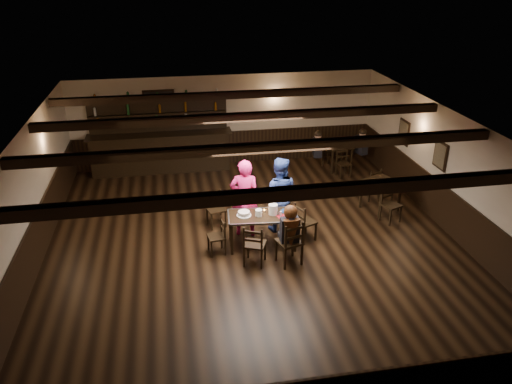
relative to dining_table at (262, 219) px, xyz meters
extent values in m
plane|color=black|center=(-0.16, 0.11, -0.66)|extent=(10.00, 10.00, 0.00)
cube|color=beige|center=(-0.16, 5.11, 0.69)|extent=(9.00, 0.02, 2.70)
cube|color=beige|center=(-0.16, -4.89, 0.69)|extent=(9.00, 0.02, 2.70)
cube|color=beige|center=(-4.66, 0.11, 0.69)|extent=(0.02, 10.00, 2.70)
cube|color=beige|center=(4.34, 0.11, 0.69)|extent=(0.02, 10.00, 2.70)
cube|color=silver|center=(-0.16, 0.11, 2.04)|extent=(9.00, 10.00, 0.02)
cube|color=black|center=(-0.16, 5.08, -0.16)|extent=(9.00, 0.04, 1.00)
cube|color=black|center=(-4.63, 0.11, -0.16)|extent=(0.04, 10.00, 1.00)
cube|color=black|center=(4.31, 0.11, -0.16)|extent=(0.04, 10.00, 1.00)
cube|color=black|center=(-2.06, 5.08, 1.19)|extent=(0.90, 0.03, 1.00)
cube|color=black|center=(-2.06, 5.06, 1.19)|extent=(0.80, 0.02, 0.90)
cube|color=black|center=(4.31, 0.61, 0.94)|extent=(0.03, 0.55, 0.65)
cube|color=#72664C|center=(4.29, 0.61, 0.94)|extent=(0.02, 0.45, 0.55)
cube|color=black|center=(4.31, 2.51, 0.89)|extent=(0.03, 0.55, 0.65)
cube|color=#72664C|center=(4.29, 2.51, 0.89)|extent=(0.02, 0.45, 0.55)
cube|color=black|center=(-0.16, -2.89, 1.94)|extent=(8.90, 0.18, 0.18)
cube|color=black|center=(-0.16, -0.89, 1.94)|extent=(8.90, 0.18, 0.18)
cube|color=black|center=(-0.16, 1.11, 1.94)|extent=(8.90, 0.18, 0.18)
cube|color=black|center=(-0.16, 3.11, 1.94)|extent=(8.90, 0.18, 0.18)
cube|color=black|center=(-0.70, -0.25, -0.31)|extent=(0.06, 0.06, 0.71)
cube|color=black|center=(-0.65, 0.36, -0.31)|extent=(0.06, 0.06, 0.71)
cube|color=black|center=(0.65, -0.36, -0.31)|extent=(0.06, 0.06, 0.71)
cube|color=black|center=(0.70, 0.25, -0.31)|extent=(0.06, 0.06, 0.71)
cube|color=black|center=(0.00, 0.00, 0.07)|extent=(1.52, 0.86, 0.04)
cube|color=#A5A8AD|center=(0.03, 0.35, 0.07)|extent=(1.47, 0.15, 0.04)
cube|color=#A5A8AD|center=(-0.03, -0.35, 0.07)|extent=(1.47, 0.15, 0.04)
cube|color=#A5A8AD|center=(0.72, -0.06, 0.07)|extent=(0.09, 0.73, 0.04)
cube|color=#A5A8AD|center=(-0.72, 0.06, 0.07)|extent=(0.09, 0.73, 0.04)
cube|color=black|center=(-0.05, -0.58, -0.45)|extent=(0.05, 0.05, 0.43)
cube|color=black|center=(-0.18, -0.90, -0.45)|extent=(0.05, 0.05, 0.43)
cube|color=black|center=(-0.38, -0.44, -0.45)|extent=(0.05, 0.05, 0.43)
cube|color=black|center=(-0.51, -0.75, -0.45)|extent=(0.05, 0.05, 0.43)
cube|color=black|center=(-0.28, -0.67, -0.21)|extent=(0.55, 0.54, 0.04)
cube|color=black|center=(-0.35, -0.82, 0.02)|extent=(0.40, 0.20, 0.45)
cube|color=black|center=(-0.35, -0.82, -0.03)|extent=(0.34, 0.17, 0.05)
cube|color=black|center=(-0.35, -0.82, 0.15)|extent=(0.34, 0.17, 0.05)
cube|color=black|center=(0.55, -0.54, -0.43)|extent=(0.05, 0.05, 0.47)
cube|color=black|center=(0.65, -0.89, -0.43)|extent=(0.05, 0.05, 0.47)
cube|color=black|center=(0.17, -0.65, -0.43)|extent=(0.05, 0.05, 0.47)
cube|color=black|center=(0.27, -1.01, -0.43)|extent=(0.05, 0.05, 0.47)
cube|color=black|center=(0.41, -0.77, -0.17)|extent=(0.57, 0.55, 0.04)
cube|color=black|center=(0.46, -0.95, 0.08)|extent=(0.45, 0.17, 0.50)
cube|color=black|center=(0.46, -0.95, 0.03)|extent=(0.39, 0.14, 0.06)
cube|color=black|center=(0.46, -0.95, 0.23)|extent=(0.39, 0.14, 0.06)
cube|color=black|center=(-1.17, 0.01, -0.48)|extent=(0.03, 0.03, 0.37)
cube|color=black|center=(-0.88, 0.05, -0.48)|extent=(0.03, 0.03, 0.37)
cube|color=black|center=(-1.13, -0.30, -0.48)|extent=(0.03, 0.03, 0.37)
cube|color=black|center=(-0.84, -0.26, -0.48)|extent=(0.03, 0.03, 0.37)
cube|color=black|center=(-1.01, -0.12, -0.27)|extent=(0.39, 0.41, 0.03)
cube|color=black|center=(-0.86, -0.10, -0.07)|extent=(0.08, 0.37, 0.39)
cube|color=black|center=(-0.86, -0.10, -0.11)|extent=(0.06, 0.31, 0.04)
cube|color=black|center=(-0.86, -0.10, 0.04)|extent=(0.06, 0.31, 0.04)
cube|color=black|center=(1.21, 0.00, -0.45)|extent=(0.05, 0.05, 0.42)
cube|color=black|center=(0.90, -0.13, -0.45)|extent=(0.05, 0.05, 0.42)
cube|color=black|center=(1.07, 0.33, -0.45)|extent=(0.05, 0.05, 0.42)
cube|color=black|center=(0.77, 0.20, -0.45)|extent=(0.05, 0.05, 0.42)
cube|color=black|center=(0.99, 0.10, -0.22)|extent=(0.52, 0.53, 0.04)
cube|color=black|center=(0.84, 0.04, 0.00)|extent=(0.19, 0.39, 0.44)
cube|color=black|center=(0.84, 0.04, -0.04)|extent=(0.16, 0.34, 0.05)
cube|color=black|center=(0.84, 0.04, 0.13)|extent=(0.16, 0.34, 0.05)
cube|color=black|center=(-1.01, 0.88, -0.46)|extent=(0.04, 0.04, 0.41)
cube|color=black|center=(-1.09, 1.19, -0.46)|extent=(0.04, 0.04, 0.41)
cube|color=black|center=(-0.68, 0.96, -0.46)|extent=(0.04, 0.04, 0.41)
cube|color=black|center=(-0.76, 1.27, -0.46)|extent=(0.04, 0.04, 0.41)
cube|color=black|center=(-0.89, 1.07, -0.24)|extent=(0.48, 0.47, 0.04)
cube|color=black|center=(-0.93, 1.23, -0.02)|extent=(0.39, 0.13, 0.43)
cube|color=black|center=(-0.93, 1.23, -0.07)|extent=(0.34, 0.11, 0.05)
cube|color=black|center=(-0.93, 1.23, 0.10)|extent=(0.34, 0.11, 0.05)
imported|color=#FE39A9|center=(-0.28, 0.58, 0.24)|extent=(0.74, 0.57, 1.81)
imported|color=navy|center=(0.51, 0.67, 0.22)|extent=(1.03, 0.91, 1.77)
cube|color=black|center=(0.41, -0.64, -0.14)|extent=(0.35, 0.35, 0.14)
cube|color=black|center=(0.41, -0.77, 0.11)|extent=(0.37, 0.22, 0.52)
cylinder|color=black|center=(0.41, -0.77, 0.35)|extent=(0.11, 0.37, 0.37)
sphere|color=#D8A384|center=(0.41, -0.77, 0.51)|extent=(0.23, 0.23, 0.23)
sphere|color=black|center=(0.41, -0.80, 0.52)|extent=(0.28, 0.28, 0.28)
cone|color=black|center=(0.41, -0.91, 0.09)|extent=(0.22, 0.22, 0.65)
cylinder|color=white|center=(-0.39, 0.04, 0.10)|extent=(0.31, 0.31, 0.01)
cylinder|color=white|center=(-0.39, 0.04, 0.15)|extent=(0.25, 0.25, 0.08)
cylinder|color=silver|center=(-0.39, 0.04, 0.13)|extent=(0.27, 0.27, 0.04)
cylinder|color=white|center=(-0.08, -0.02, 0.16)|extent=(0.15, 0.15, 0.14)
cylinder|color=white|center=(0.24, 0.00, 0.20)|extent=(0.19, 0.19, 0.23)
cylinder|color=#A5A8AD|center=(0.07, 0.14, 0.11)|extent=(0.06, 0.06, 0.03)
sphere|color=orange|center=(0.07, 0.14, 0.14)|extent=(0.03, 0.03, 0.03)
cylinder|color=silver|center=(0.39, -0.09, 0.14)|extent=(0.04, 0.04, 0.10)
cylinder|color=#A5A8AD|center=(0.36, -0.07, 0.13)|extent=(0.03, 0.03, 0.08)
cylinder|color=silver|center=(0.26, 0.10, 0.14)|extent=(0.06, 0.06, 0.10)
cube|color=maroon|center=(0.45, -0.15, 0.09)|extent=(0.34, 0.28, 0.00)
cube|color=navy|center=(0.55, 0.06, 0.09)|extent=(0.34, 0.32, 0.00)
cube|color=black|center=(-2.11, 4.76, -0.11)|extent=(3.95, 0.60, 1.10)
cube|color=black|center=(-2.11, 4.76, 0.46)|extent=(4.15, 0.70, 0.05)
cube|color=black|center=(-2.11, 5.03, 0.44)|extent=(3.95, 0.10, 2.20)
cube|color=black|center=(-2.11, 4.93, 0.69)|extent=(3.85, 0.22, 0.03)
cube|color=black|center=(-2.11, 4.93, 1.04)|extent=(3.85, 0.22, 0.03)
cube|color=black|center=(-2.11, 4.93, 1.39)|extent=(3.85, 0.22, 0.03)
cube|color=black|center=(3.22, 1.22, 0.07)|extent=(1.04, 1.04, 0.04)
cube|color=black|center=(3.04, 0.79, -0.31)|extent=(0.05, 0.05, 0.71)
cube|color=black|center=(2.79, 1.40, -0.31)|extent=(0.05, 0.05, 0.71)
cube|color=black|center=(3.65, 1.04, -0.31)|extent=(0.05, 0.05, 0.71)
cube|color=black|center=(3.40, 1.65, -0.31)|extent=(0.05, 0.05, 0.71)
cube|color=black|center=(3.03, 3.99, 0.07)|extent=(0.84, 0.84, 0.04)
cube|color=black|center=(2.77, 3.65, -0.31)|extent=(0.05, 0.05, 0.71)
cube|color=black|center=(2.68, 4.26, -0.31)|extent=(0.05, 0.05, 0.71)
cube|color=black|center=(3.38, 3.73, -0.31)|extent=(0.05, 0.05, 0.71)
cube|color=black|center=(3.29, 4.34, -0.31)|extent=(0.05, 0.05, 0.71)
cube|color=black|center=(2.40, 3.94, 0.08)|extent=(0.28, 0.40, 0.54)
sphere|color=#D8A384|center=(2.40, 3.94, 0.44)|extent=(0.21, 0.21, 0.21)
sphere|color=black|center=(2.40, 3.94, 0.47)|extent=(0.22, 0.22, 0.22)
cube|color=black|center=(3.74, 3.92, 0.08)|extent=(0.31, 0.41, 0.53)
sphere|color=#D8A384|center=(3.74, 3.92, 0.43)|extent=(0.21, 0.21, 0.21)
sphere|color=black|center=(3.74, 3.92, 0.46)|extent=(0.22, 0.22, 0.22)
camera|label=1|loc=(-1.80, -9.27, 5.00)|focal=35.00mm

